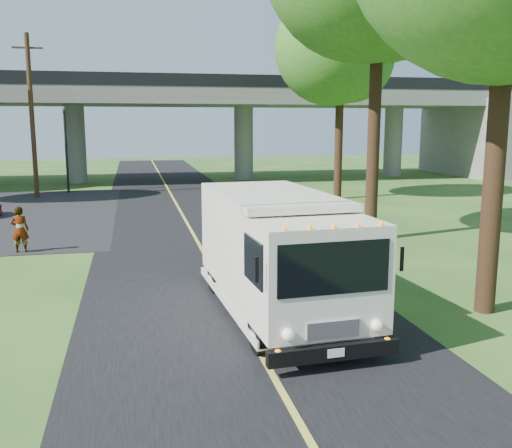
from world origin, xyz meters
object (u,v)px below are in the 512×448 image
object	(u,v)px
tree_right_far	(346,44)
step_van	(278,251)
traffic_signal	(66,140)
utility_pole	(32,115)
pedestrian	(20,230)

from	to	relation	value
tree_right_far	step_van	xyz separation A→B (m)	(-8.33, -18.06, -6.85)
traffic_signal	utility_pole	world-z (taller)	utility_pole
traffic_signal	utility_pole	distance (m)	2.86
utility_pole	traffic_signal	bearing A→B (deg)	53.13
traffic_signal	utility_pole	xyz separation A→B (m)	(-1.50, -2.00, 1.40)
tree_right_far	step_van	bearing A→B (deg)	-114.77
step_van	pedestrian	size ratio (longest dim) A/B	4.24
pedestrian	step_van	bearing A→B (deg)	132.86
step_van	pedestrian	xyz separation A→B (m)	(-6.71, 7.70, -0.69)
traffic_signal	step_van	size ratio (longest dim) A/B	0.80
traffic_signal	step_van	bearing A→B (deg)	-74.17
tree_right_far	pedestrian	bearing A→B (deg)	-145.44
traffic_signal	utility_pole	size ratio (longest dim) A/B	0.58
tree_right_far	step_van	world-z (taller)	tree_right_far
tree_right_far	utility_pole	bearing A→B (deg)	166.00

